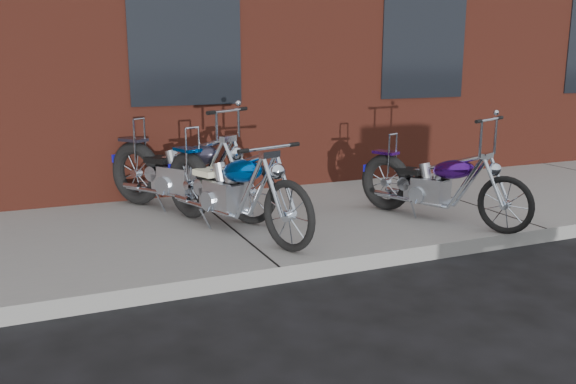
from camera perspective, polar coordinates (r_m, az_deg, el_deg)
name	(u,v)px	position (r m, az deg, el deg)	size (l,w,h in m)	color
ground	(280,284)	(5.26, -0.78, -8.59)	(120.00, 120.00, 0.00)	black
sidewalk	(226,230)	(6.57, -5.79, -3.59)	(22.00, 3.00, 0.15)	gray
chopper_purple	(437,187)	(6.78, 13.77, 0.49)	(0.91, 1.92, 1.15)	black
chopper_blue	(231,192)	(6.16, -5.39, 0.05)	(0.91, 2.22, 1.01)	black
chopper_third	(185,176)	(6.98, -9.62, 1.52)	(1.45, 2.02, 1.21)	black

